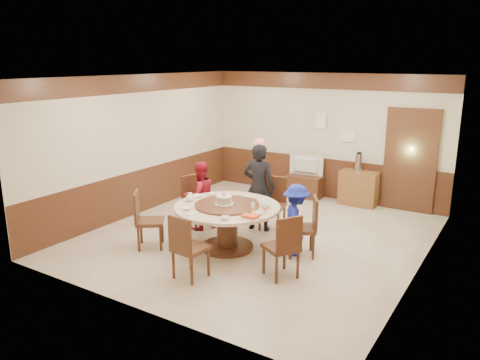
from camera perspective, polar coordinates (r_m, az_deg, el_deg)
The scene contains 31 objects.
room at distance 8.16m, azimuth 2.35°, elevation 0.25°, with size 6.00×6.04×2.84m.
banquet_table at distance 7.77m, azimuth -1.57°, elevation -4.68°, with size 1.75×1.75×0.78m.
chair_0 at distance 7.66m, azimuth 7.63°, elevation -6.92°, with size 0.60×0.60×0.97m.
chair_1 at distance 8.76m, azimuth 3.99°, elevation -4.04°, with size 0.50×0.51×0.97m.
chair_2 at distance 8.91m, azimuth -5.25°, elevation -3.75°, with size 0.55×0.55×0.97m.
chair_3 at distance 8.05m, azimuth -11.03°, elevation -5.99°, with size 0.62×0.62×0.97m.
chair_4 at distance 6.87m, azimuth -6.14°, elevation -9.46°, with size 0.48×0.49×0.97m.
chair_5 at distance 6.89m, azimuth 5.09°, elevation -9.36°, with size 0.61×0.60×0.97m.
person_standing at distance 8.56m, azimuth 2.31°, elevation -0.87°, with size 0.60×0.39×1.63m, color black.
person_red at distance 8.68m, azimuth -4.91°, elevation -1.90°, with size 0.62×0.49×1.28m, color maroon.
person_blue at distance 7.57m, azimuth 6.86°, elevation -4.87°, with size 0.76×0.44×1.18m, color #18249E.
birthday_cake at distance 7.68m, azimuth -1.95°, elevation -2.42°, with size 0.31×0.31×0.21m.
teapot_left at distance 7.98m, azimuth -6.10°, elevation -2.15°, with size 0.17×0.15×0.13m, color white.
teapot_right at distance 7.57m, azimuth 3.17°, elevation -3.00°, with size 0.17×0.15×0.13m, color white.
bowl_0 at distance 8.31m, azimuth -3.45°, elevation -1.72°, with size 0.14×0.14×0.03m, color white.
bowl_1 at distance 7.06m, azimuth -1.78°, elevation -4.63°, with size 0.14×0.14×0.04m, color white.
bowl_2 at distance 7.55m, azimuth -6.46°, elevation -3.47°, with size 0.15×0.15×0.04m, color white.
bowl_3 at distance 7.26m, azimuth 2.25°, elevation -4.07°, with size 0.15×0.15×0.05m, color white.
bowl_4 at distance 8.20m, azimuth -5.20°, elevation -1.96°, with size 0.16×0.16×0.04m, color white.
bowl_5 at distance 8.08m, azimuth 1.69°, elevation -2.15°, with size 0.13×0.13×0.04m, color white.
saucer_near at distance 7.34m, azimuth -6.03°, elevation -4.09°, with size 0.18×0.18×0.01m, color white.
saucer_far at distance 7.88m, azimuth 3.16°, elevation -2.70°, with size 0.18×0.18×0.01m, color white.
shrimp_platter at distance 7.08m, azimuth 1.27°, elevation -4.53°, with size 0.30×0.20×0.06m.
bottle_0 at distance 7.32m, azimuth 1.57°, elevation -3.44°, with size 0.06×0.06×0.16m, color white.
bottle_1 at distance 7.33m, azimuth 3.07°, elevation -3.43°, with size 0.06×0.06×0.16m, color white.
tv_stand at distance 10.89m, azimuth 7.85°, elevation -0.72°, with size 0.85×0.45×0.50m, color #472516.
television at distance 10.77m, azimuth 7.94°, elevation 1.74°, with size 0.80×0.11×0.46m, color gray.
side_cabinet at distance 10.45m, azimuth 14.26°, elevation -0.98°, with size 0.80×0.40×0.75m, color brown.
thermos at distance 10.33m, azimuth 14.27°, elevation 2.07°, with size 0.15×0.15×0.38m, color silver.
notice_left at distance 10.69m, azimuth 9.79°, elevation 7.13°, with size 0.25×0.00×0.35m, color white.
notice_right at distance 10.50m, azimuth 13.01°, elevation 5.18°, with size 0.30×0.00×0.22m, color white.
Camera 1 is at (3.92, -6.85, 3.09)m, focal length 35.00 mm.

